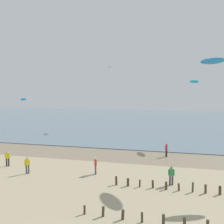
# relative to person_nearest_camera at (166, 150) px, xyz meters

# --- Properties ---
(wet_sand_strip) EXTENTS (120.00, 6.58, 0.01)m
(wet_sand_strip) POSITION_rel_person_nearest_camera_xyz_m (-5.10, -0.93, -0.91)
(wet_sand_strip) COLOR #84755B
(wet_sand_strip) RESTS_ON ground
(sea) EXTENTS (160.00, 70.00, 0.10)m
(sea) POSITION_rel_person_nearest_camera_xyz_m (-5.10, 37.36, -0.87)
(sea) COLOR slate
(sea) RESTS_ON ground
(groyne_mid) EXTENTS (13.38, 0.34, 0.70)m
(groyne_mid) POSITION_rel_person_nearest_camera_xyz_m (2.21, -17.05, -0.60)
(groyne_mid) COLOR #3E302C
(groyne_mid) RESTS_ON ground
(groyne_far) EXTENTS (15.29, 0.32, 0.84)m
(groyne_far) POSITION_rel_person_nearest_camera_xyz_m (3.48, -11.08, -0.56)
(groyne_far) COLOR #403225
(groyne_far) RESTS_ON ground
(person_nearest_camera) EXTENTS (0.32, 0.54, 1.71)m
(person_nearest_camera) POSITION_rel_person_nearest_camera_xyz_m (0.00, 0.00, 0.00)
(person_nearest_camera) COLOR #232328
(person_nearest_camera) RESTS_ON ground
(person_mid_beach) EXTENTS (0.33, 0.54, 1.71)m
(person_mid_beach) POSITION_rel_person_nearest_camera_xyz_m (-6.55, -8.69, 0.00)
(person_mid_beach) COLOR #4C4C56
(person_mid_beach) RESTS_ON ground
(person_by_waterline) EXTENTS (0.56, 0.29, 1.71)m
(person_by_waterline) POSITION_rel_person_nearest_camera_xyz_m (0.89, -9.89, 0.00)
(person_by_waterline) COLOR #383842
(person_by_waterline) RESTS_ON ground
(person_left_flank) EXTENTS (0.47, 0.39, 1.71)m
(person_left_flank) POSITION_rel_person_nearest_camera_xyz_m (-16.84, -8.46, 0.00)
(person_left_flank) COLOR #232328
(person_left_flank) RESTS_ON ground
(person_right_flank) EXTENTS (0.43, 0.43, 1.71)m
(person_right_flank) POSITION_rel_person_nearest_camera_xyz_m (-13.26, -10.24, 0.00)
(person_right_flank) COLOR #4C4C56
(person_right_flank) RESTS_ON ground
(kite_aloft_1) EXTENTS (2.03, 2.38, 0.50)m
(kite_aloft_1) POSITION_rel_person_nearest_camera_xyz_m (-13.15, 22.21, 12.40)
(kite_aloft_1) COLOR white
(kite_aloft_3) EXTENTS (2.52, 2.32, 0.62)m
(kite_aloft_3) POSITION_rel_person_nearest_camera_xyz_m (-25.87, 8.97, 5.78)
(kite_aloft_3) COLOR #2384D1
(kite_aloft_4) EXTENTS (1.83, 2.69, 0.56)m
(kite_aloft_4) POSITION_rel_person_nearest_camera_xyz_m (3.60, 8.78, 8.74)
(kite_aloft_4) COLOR #19B2B7
(kite_aloft_5) EXTENTS (2.96, 3.49, 0.78)m
(kite_aloft_5) POSITION_rel_person_nearest_camera_xyz_m (4.60, -4.69, 10.42)
(kite_aloft_5) COLOR #2384D1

